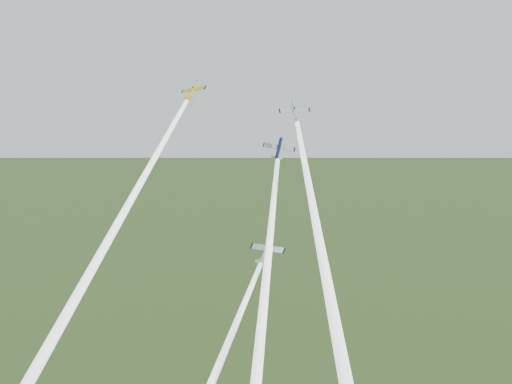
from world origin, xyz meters
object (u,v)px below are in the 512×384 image
plane_navy (279,148)px  plane_silver_right (295,111)px  plane_yellow (193,90)px  plane_silver_low (266,250)px

plane_navy → plane_silver_right: bearing=0.2°
plane_silver_right → plane_yellow: bearing=152.2°
plane_yellow → plane_silver_low: bearing=-21.1°
plane_navy → plane_silver_low: (-0.34, -12.77, -19.33)m
plane_yellow → plane_silver_low: plane_yellow is taller
plane_navy → plane_silver_low: size_ratio=0.91×
plane_yellow → plane_silver_low: 40.78m
plane_silver_low → plane_navy: bearing=107.2°
plane_navy → plane_silver_right: 8.64m
plane_yellow → plane_silver_right: size_ratio=0.97×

